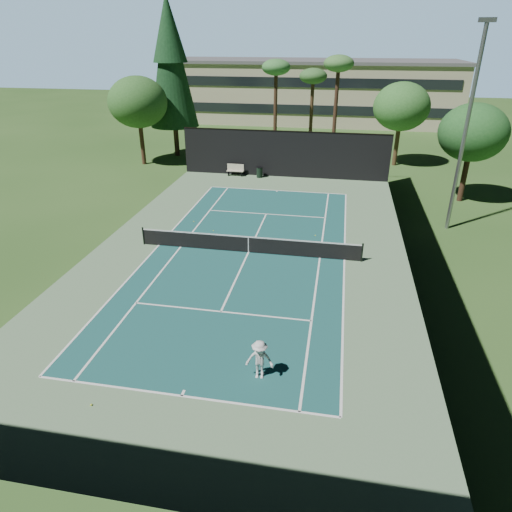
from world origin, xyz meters
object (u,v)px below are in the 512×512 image
Objects in this scene: tennis_ball_c at (315,236)px; tennis_ball_b at (213,231)px; tennis_net at (248,244)px; trash_bin at (260,172)px; player at (260,360)px; tennis_ball_d at (194,222)px; park_bench at (235,170)px; tennis_ball_a at (91,405)px.

tennis_ball_b is at bearing -176.72° from tennis_ball_c.
tennis_net is at bearing -44.08° from tennis_ball_b.
trash_bin reaches higher than tennis_ball_c.
tennis_ball_b is 12.66m from trash_bin.
player is 14.23m from tennis_ball_b.
tennis_ball_c is (6.50, 0.37, 0.00)m from tennis_ball_b.
trash_bin reaches higher than tennis_ball_b.
tennis_net reaches higher than tennis_ball_d.
trash_bin is (2.23, -0.19, -0.07)m from park_bench.
player is 22.27× the size of tennis_ball_d.
tennis_ball_b is 0.96× the size of tennis_ball_d.
tennis_ball_c is at bearing 82.98° from player.
tennis_ball_a is 28.27m from trash_bin.
player is at bearing -76.49° from tennis_net.
tennis_ball_c is 0.08× the size of trash_bin.
player is 16.08m from tennis_ball_d.
tennis_ball_a reaches higher than tennis_ball_b.
tennis_ball_d is 11.64m from trash_bin.
tennis_ball_d is 0.05× the size of park_bench.
tennis_net is 10.71m from player.
tennis_net is 8.60× the size of park_bench.
tennis_ball_b is 2.12m from tennis_ball_d.
player reaches higher than tennis_net.
tennis_ball_a is 0.05× the size of park_bench.
tennis_ball_a is at bearing -84.31° from tennis_ball_d.
park_bench reaches higher than trash_bin.
tennis_ball_c is 0.05× the size of park_bench.
tennis_ball_c is 13.54m from trash_bin.
tennis_net is 177.16× the size of tennis_ball_c.
tennis_ball_b is (-5.35, 13.17, -0.76)m from player.
park_bench is (-1.46, 12.82, 0.51)m from tennis_ball_b.
tennis_ball_b is 6.51m from tennis_ball_c.
park_bench is at bearing 92.89° from tennis_ball_a.
trash_bin is (-5.73, 12.26, 0.44)m from tennis_ball_c.
tennis_ball_b is at bearing -36.45° from tennis_ball_d.
park_bench reaches higher than tennis_ball_c.
tennis_ball_d is at bearing 173.83° from tennis_ball_c.
player is at bearing -94.86° from tennis_ball_c.
tennis_ball_d is (-4.56, 4.02, -0.52)m from tennis_net.
park_bench is (-7.96, 12.45, 0.51)m from tennis_ball_c.
park_bench is at bearing 96.50° from tennis_ball_b.
tennis_ball_a is 28.49m from park_bench.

